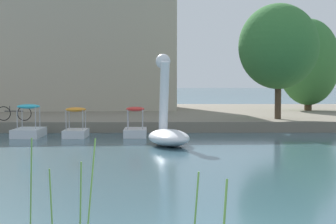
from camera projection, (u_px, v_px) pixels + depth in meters
shore_bank_far at (164, 114)px, 37.48m from camera, size 137.03×23.45×0.52m
swan_boat at (168, 127)px, 20.59m from camera, size 1.97×3.06×3.53m
pedal_boat_red at (135, 128)px, 23.93m from camera, size 1.01×1.92×1.33m
pedal_boat_orange at (76, 127)px, 23.62m from camera, size 0.97×1.71×1.32m
pedal_boat_cyan at (29, 128)px, 23.78m from camera, size 1.19×2.05×1.45m
tree_willow_near_path at (309, 62)px, 37.12m from camera, size 5.96×5.83×6.32m
tree_sapling_by_fence at (278, 47)px, 27.89m from camera, size 5.24×5.20×5.99m
bicycle_parked at (14, 113)px, 26.70m from camera, size 1.75×0.04×0.73m
apartment_block at (61, 38)px, 40.12m from camera, size 16.96×10.99×10.49m
reed_clump_foreground at (100, 202)px, 8.07m from camera, size 3.99×1.39×1.59m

